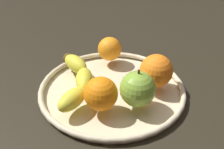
{
  "coord_description": "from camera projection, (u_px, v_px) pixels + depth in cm",
  "views": [
    {
      "loc": [
        -47.25,
        16.32,
        37.29
      ],
      "look_at": [
        0.0,
        0.0,
        4.8
      ],
      "focal_mm": 43.39,
      "sensor_mm": 36.0,
      "label": 1
    }
  ],
  "objects": [
    {
      "name": "orange_front_right",
      "position": [
        156.0,
        71.0,
        0.6
      ],
      "size": [
        7.38,
        7.38,
        7.38
      ],
      "primitive_type": "sphere",
      "color": "orange",
      "rests_on": "fruit_bowl"
    },
    {
      "name": "orange_back_right",
      "position": [
        110.0,
        49.0,
        0.7
      ],
      "size": [
        6.13,
        6.13,
        6.13
      ],
      "primitive_type": "sphere",
      "color": "orange",
      "rests_on": "fruit_bowl"
    },
    {
      "name": "banana",
      "position": [
        77.0,
        79.0,
        0.6
      ],
      "size": [
        22.02,
        11.05,
        3.77
      ],
      "rotation": [
        0.0,
        0.0,
        -0.26
      ],
      "color": "yellow",
      "rests_on": "fruit_bowl"
    },
    {
      "name": "apple",
      "position": [
        138.0,
        89.0,
        0.54
      ],
      "size": [
        7.36,
        7.36,
        8.16
      ],
      "color": "#84B439",
      "rests_on": "fruit_bowl"
    },
    {
      "name": "orange_front_left",
      "position": [
        101.0,
        94.0,
        0.53
      ],
      "size": [
        6.83,
        6.83,
        6.83
      ],
      "primitive_type": "sphere",
      "color": "orange",
      "rests_on": "fruit_bowl"
    },
    {
      "name": "ground_plane",
      "position": [
        112.0,
        99.0,
        0.63
      ],
      "size": [
        163.55,
        163.55,
        4.0
      ],
      "primitive_type": "cube",
      "color": "black"
    },
    {
      "name": "fruit_bowl",
      "position": [
        112.0,
        89.0,
        0.62
      ],
      "size": [
        33.14,
        33.14,
        1.8
      ],
      "color": "beige",
      "rests_on": "ground_plane"
    }
  ]
}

